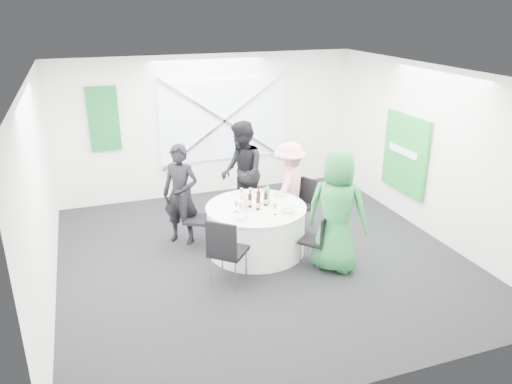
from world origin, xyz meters
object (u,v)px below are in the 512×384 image
object	(u,v)px
banquet_table	(256,229)
chair_back_right	(303,200)
chair_back	(248,197)
clear_water_bottle	(245,204)
chair_front_left	(225,247)
person_man_back	(242,173)
person_woman_pink	(289,186)
green_water_bottle	(267,196)
chair_back_left	(193,214)
person_man_back_left	(181,195)
person_woman_green	(337,211)
chair_front_right	(319,237)

from	to	relation	value
banquet_table	chair_back_right	size ratio (longest dim) A/B	1.71
chair_back	clear_water_bottle	bearing A→B (deg)	-98.19
chair_back_right	chair_front_left	xyz separation A→B (m)	(-1.78, -1.36, 0.07)
banquet_table	person_man_back	size ratio (longest dim) A/B	0.85
person_woman_pink	green_water_bottle	distance (m)	0.86
chair_back_left	person_man_back_left	size ratio (longest dim) A/B	0.56
chair_front_left	clear_water_bottle	distance (m)	0.97
chair_back_left	green_water_bottle	xyz separation A→B (m)	(1.08, -0.48, 0.35)
banquet_table	green_water_bottle	xyz separation A→B (m)	(0.21, 0.05, 0.51)
chair_back_right	person_man_back_left	size ratio (longest dim) A/B	0.55
person_woman_green	clear_water_bottle	xyz separation A→B (m)	(-1.12, 0.80, -0.05)
chair_front_right	banquet_table	bearing A→B (deg)	-90.00
chair_back	chair_back_right	bearing A→B (deg)	-24.75
banquet_table	person_man_back	xyz separation A→B (m)	(0.16, 1.18, 0.53)
chair_back	chair_front_left	distance (m)	2.19
chair_back	person_woman_green	world-z (taller)	person_woman_green
chair_front_left	green_water_bottle	world-z (taller)	green_water_bottle
banquet_table	chair_back	distance (m)	1.12
green_water_bottle	chair_front_left	bearing A→B (deg)	-136.09
person_woman_pink	green_water_bottle	bearing A→B (deg)	5.58
person_man_back	chair_back_right	bearing A→B (deg)	59.53
chair_back	person_man_back	world-z (taller)	person_man_back
banquet_table	chair_back	xyz separation A→B (m)	(0.23, 1.09, 0.10)
chair_front_right	chair_front_left	size ratio (longest dim) A/B	0.81
green_water_bottle	person_woman_green	bearing A→B (deg)	-53.66
chair_front_left	banquet_table	bearing A→B (deg)	-90.00
chair_back	person_woman_green	xyz separation A→B (m)	(0.68, -2.00, 0.44)
person_woman_green	banquet_table	bearing A→B (deg)	-0.00
chair_front_right	person_woman_green	distance (m)	0.50
chair_back	person_man_back_left	size ratio (longest dim) A/B	0.50
banquet_table	clear_water_bottle	bearing A→B (deg)	-153.70
chair_back_left	person_man_back	xyz separation A→B (m)	(1.03, 0.65, 0.37)
person_woman_pink	clear_water_bottle	distance (m)	1.27
chair_front_left	person_woman_green	xyz separation A→B (m)	(1.66, -0.04, 0.32)
chair_back_left	person_man_back	bearing A→B (deg)	-26.48
chair_back_right	chair_front_left	world-z (taller)	chair_front_left
person_man_back_left	chair_front_right	bearing A→B (deg)	-5.71
chair_front_left	clear_water_bottle	xyz separation A→B (m)	(0.54, 0.76, 0.26)
chair_back	chair_back_left	bearing A→B (deg)	-141.26
chair_back_right	chair_front_right	distance (m)	1.32
chair_front_right	clear_water_bottle	size ratio (longest dim) A/B	3.06
banquet_table	chair_back	bearing A→B (deg)	78.04
chair_front_left	person_man_back	distance (m)	2.26
chair_back_left	chair_front_left	size ratio (longest dim) A/B	0.91
person_man_back_left	clear_water_bottle	world-z (taller)	person_man_back_left
person_man_back	green_water_bottle	xyz separation A→B (m)	(0.05, -1.13, -0.02)
chair_back_right	chair_front_right	size ratio (longest dim) A/B	1.10
chair_front_left	person_woman_pink	xyz separation A→B (m)	(1.57, 1.50, 0.17)
banquet_table	person_woman_pink	distance (m)	1.11
chair_back_left	chair_front_left	bearing A→B (deg)	-143.34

